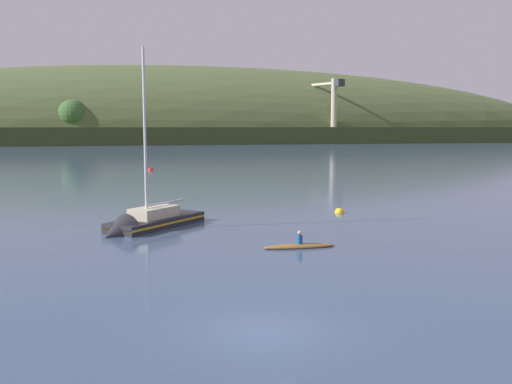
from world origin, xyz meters
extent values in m
plane|color=#384C6B|center=(0.00, 0.00, 0.00)|extent=(1400.00, 1400.00, 0.00)
cube|color=#35401E|center=(-19.61, 202.49, 2.93)|extent=(460.69, 79.21, 5.87)
ellipsoid|color=#4C5B33|center=(11.82, 225.92, 0.00)|extent=(369.67, 93.61, 61.71)
sphere|color=#38602D|center=(-28.52, 191.47, 9.80)|extent=(11.23, 11.23, 11.23)
cube|color=#4C4C51|center=(65.33, 189.95, 1.00)|extent=(6.19, 6.19, 2.00)
cylinder|color=#BCB293|center=(65.33, 189.95, 12.88)|extent=(2.18, 2.18, 21.77)
cylinder|color=#BCB293|center=(62.98, 196.03, 22.03)|extent=(6.99, 15.64, 1.20)
cube|color=#333338|center=(66.39, 187.21, 22.03)|extent=(3.78, 3.53, 2.61)
cube|color=#232328|center=(-3.01, 19.70, 0.03)|extent=(6.53, 6.96, 1.15)
cone|color=#232328|center=(-5.37, 17.02, 0.03)|extent=(2.92, 2.87, 2.32)
cube|color=gold|center=(-3.01, 19.70, 0.33)|extent=(6.54, 6.98, 0.12)
cube|color=#BCB299|center=(-3.13, 19.57, 0.94)|extent=(3.35, 3.50, 0.68)
cylinder|color=silver|center=(-3.60, 19.03, 5.89)|extent=(0.17, 0.17, 10.57)
cylinder|color=silver|center=(-2.36, 20.44, 1.43)|extent=(2.57, 2.91, 0.14)
ellipsoid|color=brown|center=(4.33, 11.82, 0.07)|extent=(3.89, 0.83, 0.30)
cylinder|color=navy|center=(4.33, 11.82, 0.41)|extent=(0.32, 0.32, 0.55)
sphere|color=tan|center=(4.33, 11.82, 0.80)|extent=(0.22, 0.22, 0.22)
cylinder|color=olive|center=(4.42, 12.17, 0.33)|extent=(0.05, 1.25, 0.89)
sphere|color=red|center=(-3.09, 66.82, 0.00)|extent=(0.78, 0.78, 0.78)
cylinder|color=black|center=(-3.09, 66.82, 0.43)|extent=(0.04, 0.04, 0.08)
sphere|color=yellow|center=(10.42, 23.11, 0.00)|extent=(0.71, 0.71, 0.71)
cylinder|color=black|center=(10.42, 23.11, 0.39)|extent=(0.04, 0.04, 0.08)
camera|label=1|loc=(-3.47, -16.99, 6.42)|focal=40.26mm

